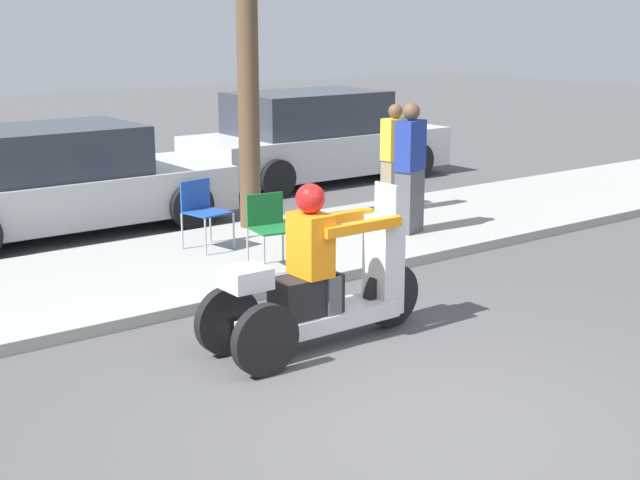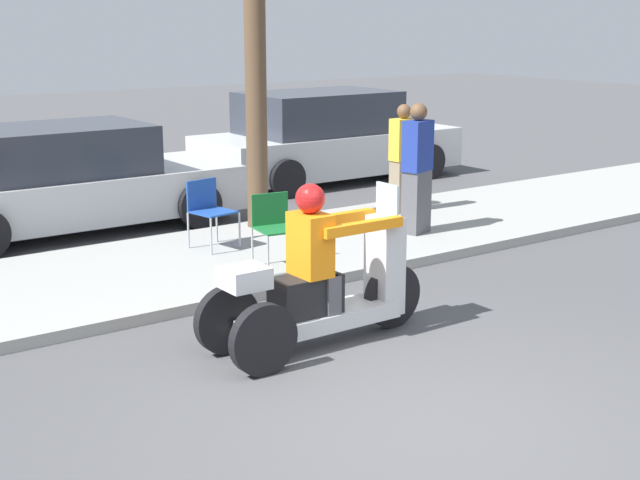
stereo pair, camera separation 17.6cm
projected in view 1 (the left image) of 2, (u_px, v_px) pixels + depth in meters
name	position (u px, v px, depth m)	size (l,w,h in m)	color
ground_plane	(435.00, 427.00, 6.38)	(60.00, 60.00, 0.00)	#4C4C4F
sidewalk_strip	(147.00, 275.00, 9.93)	(28.00, 2.80, 0.12)	#9E9E99
motorcycle_trike	(320.00, 288.00, 7.85)	(2.22, 0.69, 1.48)	black
spectator_mid_group	(394.00, 160.00, 12.73)	(0.38, 0.24, 1.54)	gray
spectator_end_of_line	(410.00, 171.00, 11.45)	(0.45, 0.34, 1.68)	#515156
folding_chair_curbside	(270.00, 223.00, 9.91)	(0.52, 0.52, 0.82)	#A5A8AD
folding_chair_set_back	(202.00, 207.00, 10.75)	(0.53, 0.53, 0.82)	#A5A8AD
parked_car_lot_center	(56.00, 182.00, 12.03)	(4.49, 2.06, 1.44)	silver
parked_car_lot_left	(315.00, 139.00, 15.83)	(4.74, 2.09, 1.59)	silver
tree_trunk	(248.00, 98.00, 11.56)	(0.28, 0.28, 3.42)	brown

